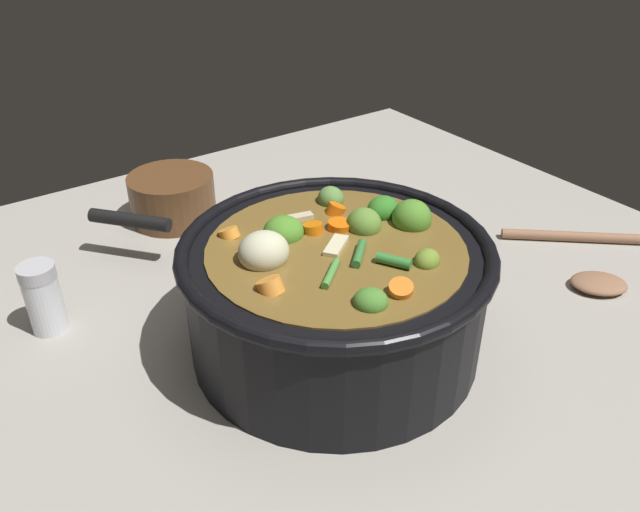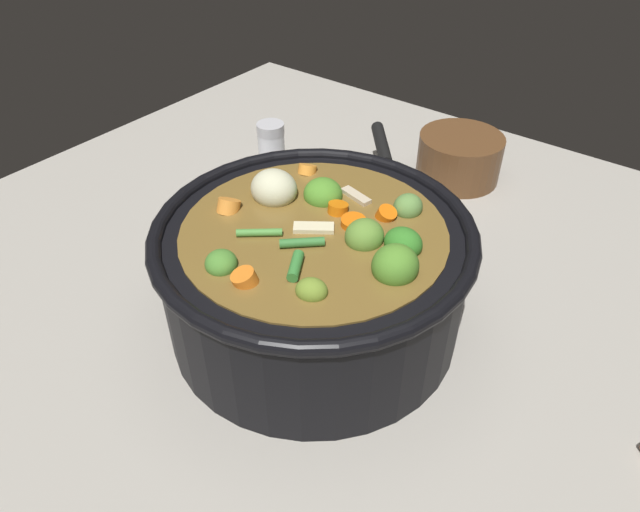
{
  "view_description": "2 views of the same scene",
  "coord_description": "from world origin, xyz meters",
  "px_view_note": "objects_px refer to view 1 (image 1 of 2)",
  "views": [
    {
      "loc": [
        -0.43,
        0.32,
        0.44
      ],
      "look_at": [
        0.02,
        0.01,
        0.11
      ],
      "focal_mm": 36.19,
      "sensor_mm": 36.0,
      "label": 1
    },
    {
      "loc": [
        -0.35,
        -0.28,
        0.44
      ],
      "look_at": [
        -0.01,
        -0.02,
        0.1
      ],
      "focal_mm": 32.53,
      "sensor_mm": 36.0,
      "label": 2
    }
  ],
  "objects_px": {
    "cooking_pot": "(335,293)",
    "wooden_spoon": "(588,262)",
    "small_saucepan": "(171,198)",
    "salt_shaker": "(43,298)"
  },
  "relations": [
    {
      "from": "cooking_pot",
      "to": "wooden_spoon",
      "type": "height_order",
      "value": "cooking_pot"
    },
    {
      "from": "cooking_pot",
      "to": "small_saucepan",
      "type": "relative_size",
      "value": 1.65
    },
    {
      "from": "cooking_pot",
      "to": "salt_shaker",
      "type": "xyz_separation_m",
      "value": [
        0.21,
        0.24,
        -0.03
      ]
    },
    {
      "from": "salt_shaker",
      "to": "wooden_spoon",
      "type": "bearing_deg",
      "value": -114.3
    },
    {
      "from": "wooden_spoon",
      "to": "salt_shaker",
      "type": "relative_size",
      "value": 2.4
    },
    {
      "from": "salt_shaker",
      "to": "small_saucepan",
      "type": "relative_size",
      "value": 0.43
    },
    {
      "from": "cooking_pot",
      "to": "small_saucepan",
      "type": "height_order",
      "value": "cooking_pot"
    },
    {
      "from": "cooking_pot",
      "to": "wooden_spoon",
      "type": "bearing_deg",
      "value": -100.04
    },
    {
      "from": "salt_shaker",
      "to": "small_saucepan",
      "type": "bearing_deg",
      "value": -54.37
    },
    {
      "from": "cooking_pot",
      "to": "salt_shaker",
      "type": "bearing_deg",
      "value": 49.35
    }
  ]
}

